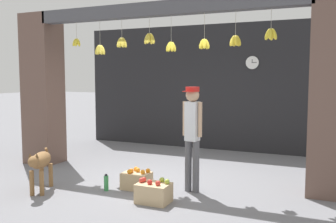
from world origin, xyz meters
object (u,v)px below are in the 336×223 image
at_px(fruit_crate_oranges, 137,180).
at_px(wall_clock, 252,63).
at_px(shopkeeper, 192,130).
at_px(water_bottle, 106,183).
at_px(dog, 40,163).
at_px(fruit_crate_apples, 154,192).

xyz_separation_m(fruit_crate_oranges, wall_clock, (1.13, 3.75, 2.04)).
distance_m(shopkeeper, water_bottle, 1.65).
relative_size(dog, water_bottle, 3.21).
height_order(fruit_crate_oranges, wall_clock, wall_clock).
height_order(water_bottle, wall_clock, wall_clock).
distance_m(shopkeeper, fruit_crate_oranges, 1.26).
xyz_separation_m(dog, water_bottle, (0.94, 0.47, -0.35)).
xyz_separation_m(fruit_crate_oranges, fruit_crate_apples, (0.55, -0.49, 0.00)).
xyz_separation_m(fruit_crate_oranges, water_bottle, (-0.41, -0.29, -0.02)).
bearing_deg(shopkeeper, wall_clock, -85.00).
bearing_deg(fruit_crate_oranges, dog, -150.89).
xyz_separation_m(dog, shopkeeper, (2.24, 0.98, 0.53)).
bearing_deg(dog, fruit_crate_oranges, 94.19).
bearing_deg(dog, fruit_crate_apples, 72.92).
relative_size(fruit_crate_oranges, wall_clock, 1.37).
height_order(dog, wall_clock, wall_clock).
bearing_deg(wall_clock, dog, -118.82).
bearing_deg(water_bottle, shopkeeper, 21.80).
relative_size(dog, fruit_crate_apples, 1.84).
bearing_deg(wall_clock, fruit_crate_oranges, -106.73).
xyz_separation_m(shopkeeper, water_bottle, (-1.30, -0.52, -0.88)).
bearing_deg(dog, wall_clock, 126.26).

